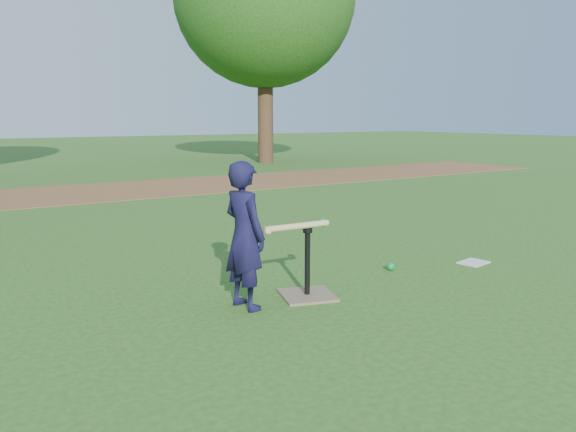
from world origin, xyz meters
TOP-DOWN VIEW (x-y plane):
  - ground at (0.00, 0.00)m, footprint 80.00×80.00m
  - dirt_strip at (0.00, 7.50)m, footprint 24.00×3.00m
  - child at (-0.94, -0.24)m, footprint 0.34×0.46m
  - wiffle_ball_ground at (0.79, -0.07)m, footprint 0.08×0.08m
  - clipboard at (1.72, -0.32)m, footprint 0.33×0.28m
  - batting_tee at (-0.37, -0.29)m, footprint 0.54×0.54m
  - swing_action at (-0.46, -0.30)m, footprint 0.69×0.20m

SIDE VIEW (x-z plane):
  - ground at x=0.00m, z-range 0.00..0.00m
  - dirt_strip at x=0.00m, z-range 0.00..0.01m
  - clipboard at x=1.72m, z-range 0.00..0.01m
  - wiffle_ball_ground at x=0.79m, z-range 0.00..0.08m
  - batting_tee at x=-0.37m, z-range -0.20..0.42m
  - child at x=-0.94m, z-range 0.00..1.17m
  - swing_action at x=-0.46m, z-range 0.58..0.66m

